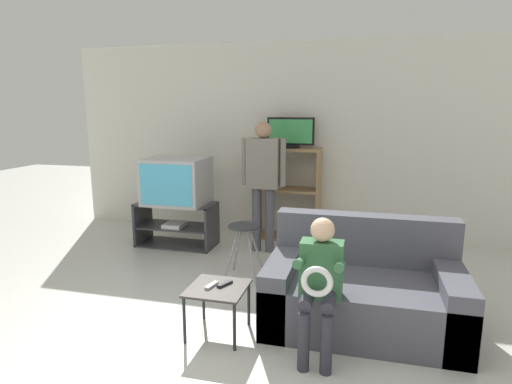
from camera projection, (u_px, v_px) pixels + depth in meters
The scene contains 12 objects.
wall_back at pixel (295, 140), 5.79m from camera, with size 6.40×0.06×2.60m.
tv_stand at pixel (177, 224), 5.45m from camera, with size 0.99×0.47×0.55m.
television_main at pixel (177, 181), 5.33m from camera, with size 0.74×0.63×0.57m.
media_shelf at pixel (287, 193), 5.69m from camera, with size 0.86×0.38×1.22m.
television_flat at pixel (291, 134), 5.55m from camera, with size 0.62×0.20×0.40m.
folding_stool at pixel (244, 235), 4.37m from camera, with size 0.37×0.36×0.57m.
snack_table at pixel (218, 293), 3.28m from camera, with size 0.44×0.44×0.39m.
remote_control_black at pixel (225, 284), 3.31m from camera, with size 0.04×0.14×0.02m, color #232328.
remote_control_white at pixel (212, 285), 3.28m from camera, with size 0.04×0.14×0.02m, color silver.
couch at pixel (363, 291), 3.46m from camera, with size 1.52×0.93×0.84m.
person_standing_adult at pixel (263, 174), 5.10m from camera, with size 0.53×0.20×1.58m.
person_seated_child at pixel (320, 277), 2.96m from camera, with size 0.33×0.43×0.99m.
Camera 1 is at (0.94, -2.10, 1.74)m, focal length 30.00 mm.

